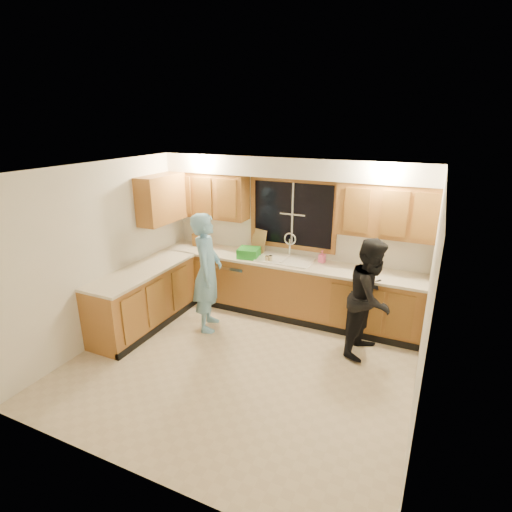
{
  "coord_description": "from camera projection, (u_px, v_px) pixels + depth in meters",
  "views": [
    {
      "loc": [
        2.04,
        -3.96,
        3.03
      ],
      "look_at": [
        -0.07,
        0.65,
        1.28
      ],
      "focal_mm": 28.0,
      "sensor_mm": 36.0,
      "label": 1
    }
  ],
  "objects": [
    {
      "name": "countertop_left",
      "position": [
        142.0,
        271.0,
        5.9
      ],
      "size": [
        0.63,
        1.9,
        0.04
      ],
      "primitive_type": "cube",
      "color": "silver",
      "rests_on": "base_cabinets_left"
    },
    {
      "name": "upper_cabinets_left",
      "position": [
        209.0,
        195.0,
        6.65
      ],
      "size": [
        1.35,
        0.33,
        0.75
      ],
      "primitive_type": "cube",
      "color": "#A66A30",
      "rests_on": "wall_back"
    },
    {
      "name": "dish_crate",
      "position": [
        249.0,
        253.0,
        6.39
      ],
      "size": [
        0.37,
        0.35,
        0.15
      ],
      "primitive_type": "cube",
      "rotation": [
        0.0,
        0.0,
        0.17
      ],
      "color": "green",
      "rests_on": "countertop_back"
    },
    {
      "name": "ceiling",
      "position": [
        237.0,
        170.0,
        4.38
      ],
      "size": [
        4.2,
        4.2,
        0.0
      ],
      "primitive_type": "plane",
      "rotation": [
        3.14,
        0.0,
        0.0
      ],
      "color": "silver"
    },
    {
      "name": "can_left",
      "position": [
        267.0,
        259.0,
        6.16
      ],
      "size": [
        0.07,
        0.07,
        0.11
      ],
      "primitive_type": "cylinder",
      "rotation": [
        0.0,
        0.0,
        -0.31
      ],
      "color": "beige",
      "rests_on": "countertop_back"
    },
    {
      "name": "base_cabinets_left",
      "position": [
        144.0,
        299.0,
        6.06
      ],
      "size": [
        0.6,
        1.9,
        0.88
      ],
      "primitive_type": "cube",
      "color": "#A66A30",
      "rests_on": "ground"
    },
    {
      "name": "floor",
      "position": [
        240.0,
        364.0,
        5.19
      ],
      "size": [
        4.2,
        4.2,
        0.0
      ],
      "primitive_type": "plane",
      "color": "beige",
      "rests_on": "ground"
    },
    {
      "name": "window_frame",
      "position": [
        293.0,
        214.0,
        6.3
      ],
      "size": [
        1.44,
        0.03,
        1.14
      ],
      "color": "black",
      "rests_on": "wall_back"
    },
    {
      "name": "wall_left",
      "position": [
        106.0,
        252.0,
        5.61
      ],
      "size": [
        0.0,
        3.8,
        3.8
      ],
      "primitive_type": "plane",
      "rotation": [
        1.57,
        0.0,
        1.57
      ],
      "color": "white",
      "rests_on": "ground"
    },
    {
      "name": "stove",
      "position": [
        117.0,
        314.0,
        5.57
      ],
      "size": [
        0.58,
        0.75,
        0.9
      ],
      "primitive_type": "cube",
      "color": "silver",
      "rests_on": "floor"
    },
    {
      "name": "sink",
      "position": [
        285.0,
        264.0,
        6.29
      ],
      "size": [
        0.86,
        0.52,
        0.57
      ],
      "color": "white",
      "rests_on": "countertop_back"
    },
    {
      "name": "woman",
      "position": [
        371.0,
        298.0,
        5.23
      ],
      "size": [
        0.76,
        0.89,
        1.61
      ],
      "primitive_type": "imported",
      "rotation": [
        0.0,
        0.0,
        1.36
      ],
      "color": "black",
      "rests_on": "floor"
    },
    {
      "name": "can_right",
      "position": [
        270.0,
        259.0,
        6.17
      ],
      "size": [
        0.07,
        0.07,
        0.11
      ],
      "primitive_type": "cylinder",
      "rotation": [
        0.0,
        0.0,
        0.18
      ],
      "color": "beige",
      "rests_on": "countertop_back"
    },
    {
      "name": "cutting_board",
      "position": [
        259.0,
        241.0,
        6.61
      ],
      "size": [
        0.3,
        0.19,
        0.38
      ],
      "primitive_type": "cube",
      "rotation": [
        -0.21,
        0.0,
        -0.33
      ],
      "color": "tan",
      "rests_on": "countertop_back"
    },
    {
      "name": "soap_bottle",
      "position": [
        322.0,
        257.0,
        6.15
      ],
      "size": [
        0.11,
        0.11,
        0.19
      ],
      "primitive_type": "imported",
      "rotation": [
        0.0,
        0.0,
        -0.3
      ],
      "color": "#FF6196",
      "rests_on": "countertop_back"
    },
    {
      "name": "soffit",
      "position": [
        290.0,
        167.0,
        5.91
      ],
      "size": [
        4.2,
        0.35,
        0.3
      ],
      "primitive_type": "cube",
      "color": "white",
      "rests_on": "wall_back"
    },
    {
      "name": "wall_right",
      "position": [
        427.0,
        308.0,
        3.96
      ],
      "size": [
        0.0,
        3.8,
        3.8
      ],
      "primitive_type": "plane",
      "rotation": [
        1.57,
        0.0,
        -1.57
      ],
      "color": "white",
      "rests_on": "ground"
    },
    {
      "name": "dishwasher",
      "position": [
        237.0,
        282.0,
        6.76
      ],
      "size": [
        0.6,
        0.56,
        0.82
      ],
      "primitive_type": "cube",
      "color": "silver",
      "rests_on": "floor"
    },
    {
      "name": "wall_back",
      "position": [
        292.0,
        235.0,
        6.42
      ],
      "size": [
        4.2,
        0.0,
        4.2
      ],
      "primitive_type": "plane",
      "rotation": [
        1.57,
        0.0,
        0.0
      ],
      "color": "white",
      "rests_on": "ground"
    },
    {
      "name": "upper_cabinets_right",
      "position": [
        386.0,
        210.0,
        5.53
      ],
      "size": [
        1.35,
        0.33,
        0.75
      ],
      "primitive_type": "cube",
      "color": "#A66A30",
      "rests_on": "wall_back"
    },
    {
      "name": "knife_block",
      "position": [
        197.0,
        240.0,
        6.96
      ],
      "size": [
        0.13,
        0.11,
        0.22
      ],
      "primitive_type": "cube",
      "rotation": [
        0.0,
        0.0,
        0.06
      ],
      "color": "#9B662A",
      "rests_on": "countertop_back"
    },
    {
      "name": "bowl",
      "position": [
        361.0,
        270.0,
        5.79
      ],
      "size": [
        0.25,
        0.25,
        0.05
      ],
      "primitive_type": "imported",
      "rotation": [
        0.0,
        0.0,
        0.33
      ],
      "color": "silver",
      "rests_on": "countertop_back"
    },
    {
      "name": "base_cabinets_back",
      "position": [
        284.0,
        288.0,
        6.43
      ],
      "size": [
        4.2,
        0.6,
        0.88
      ],
      "primitive_type": "cube",
      "color": "#A66A30",
      "rests_on": "ground"
    },
    {
      "name": "man",
      "position": [
        207.0,
        272.0,
        5.86
      ],
      "size": [
        0.63,
        0.76,
        1.78
      ],
      "primitive_type": "imported",
      "rotation": [
        0.0,
        0.0,
        1.94
      ],
      "color": "#73B0D9",
      "rests_on": "floor"
    },
    {
      "name": "upper_cabinets_return",
      "position": [
        161.0,
        199.0,
        6.32
      ],
      "size": [
        0.33,
        0.9,
        0.75
      ],
      "primitive_type": "cube",
      "color": "#A66A30",
      "rests_on": "wall_left"
    },
    {
      "name": "countertop_back",
      "position": [
        285.0,
        262.0,
        6.26
      ],
      "size": [
        4.2,
        0.63,
        0.04
      ],
      "primitive_type": "cube",
      "color": "silver",
      "rests_on": "base_cabinets_back"
    }
  ]
}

